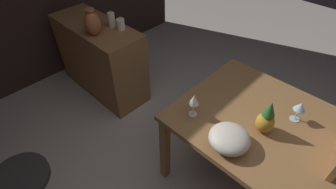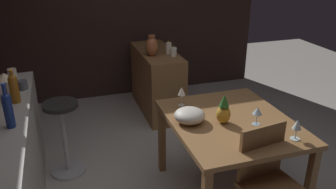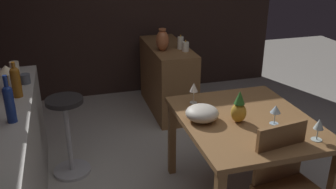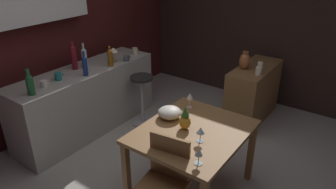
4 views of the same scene
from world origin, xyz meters
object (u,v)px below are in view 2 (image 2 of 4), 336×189
at_px(sideboard_cabinet, 157,81).
at_px(wine_glass_center, 297,125).
at_px(dining_table, 230,130).
at_px(pillar_candle_tall, 169,48).
at_px(chair_near_window, 269,182).
at_px(cup_cream, 12,74).
at_px(cup_slate, 23,85).
at_px(wine_glass_right, 257,112).
at_px(pineapple_centerpiece, 224,111).
at_px(pillar_candle_short, 173,52).
at_px(vase_copper, 152,46).
at_px(counter_lamp, 4,79).
at_px(wine_bottle_cobalt, 8,108).
at_px(fruit_bowl, 190,115).
at_px(wine_glass_left, 182,92).
at_px(wine_bottle_amber, 14,87).
at_px(bar_stool, 64,136).

xyz_separation_m(sideboard_cabinet, wine_glass_center, (-2.28, -0.39, 0.44)).
height_order(dining_table, pillar_candle_tall, pillar_candle_tall).
distance_m(chair_near_window, cup_cream, 2.44).
bearing_deg(dining_table, cup_slate, 63.32).
xyz_separation_m(wine_glass_right, pillar_candle_tall, (1.82, 0.14, 0.04)).
xyz_separation_m(wine_glass_center, pineapple_centerpiece, (0.40, 0.39, -0.01)).
relative_size(sideboard_cabinet, pillar_candle_short, 8.33).
bearing_deg(wine_glass_right, cup_slate, 61.97).
height_order(wine_glass_center, pineapple_centerpiece, pineapple_centerpiece).
relative_size(cup_cream, vase_copper, 0.45).
relative_size(chair_near_window, counter_lamp, 4.34).
relative_size(chair_near_window, wine_bottle_cobalt, 2.83).
distance_m(pineapple_centerpiece, cup_slate, 1.73).
bearing_deg(fruit_bowl, wine_bottle_cobalt, 88.92).
distance_m(wine_glass_left, cup_slate, 1.38).
bearing_deg(sideboard_cabinet, wine_bottle_cobalt, 138.70).
relative_size(sideboard_cabinet, cup_cream, 9.63).
xyz_separation_m(fruit_bowl, counter_lamp, (0.59, 1.38, 0.26)).
bearing_deg(fruit_bowl, wine_glass_center, -127.50).
xyz_separation_m(fruit_bowl, wine_bottle_amber, (0.45, 1.30, 0.23)).
distance_m(wine_glass_left, fruit_bowl, 0.33).
bearing_deg(cup_cream, wine_bottle_cobalt, -176.29).
xyz_separation_m(chair_near_window, pillar_candle_tall, (2.23, 0.02, 0.39)).
bearing_deg(wine_glass_right, counter_lamp, 66.86).
bearing_deg(counter_lamp, wine_glass_right, -113.14).
relative_size(fruit_bowl, wine_bottle_amber, 0.92).
bearing_deg(vase_copper, wine_bottle_amber, 128.66).
distance_m(wine_glass_left, cup_cream, 1.59).
bearing_deg(pillar_candle_short, cup_slate, 115.32).
relative_size(chair_near_window, fruit_bowl, 3.62).
height_order(chair_near_window, wine_glass_left, wine_glass_left).
height_order(chair_near_window, counter_lamp, counter_lamp).
relative_size(cup_slate, counter_lamp, 0.56).
distance_m(pineapple_centerpiece, cup_cream, 1.97).
relative_size(wine_glass_right, wine_bottle_amber, 0.55).
relative_size(counter_lamp, pillar_candle_tall, 1.25).
xyz_separation_m(wine_glass_right, pillar_candle_short, (1.71, 0.11, 0.02)).
distance_m(wine_bottle_amber, wine_bottle_cobalt, 0.43).
relative_size(dining_table, cup_cream, 9.95).
relative_size(fruit_bowl, cup_cream, 2.18).
relative_size(wine_glass_center, pillar_candle_short, 1.20).
height_order(pillar_candle_short, vase_copper, vase_copper).
bearing_deg(wine_glass_center, bar_stool, 53.58).
bearing_deg(bar_stool, chair_near_window, -134.26).
bearing_deg(fruit_bowl, wine_bottle_amber, 70.76).
xyz_separation_m(wine_glass_left, counter_lamp, (0.28, 1.42, 0.19)).
bearing_deg(vase_copper, bar_stool, 128.83).
height_order(dining_table, counter_lamp, counter_lamp).
bearing_deg(dining_table, pillar_candle_tall, -0.67).
relative_size(fruit_bowl, wine_bottle_cobalt, 0.78).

